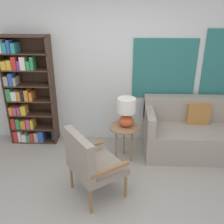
% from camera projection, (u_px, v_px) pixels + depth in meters
% --- Properties ---
extents(ground_plane, '(14.00, 14.00, 0.00)m').
position_uv_depth(ground_plane, '(102.00, 223.00, 2.86)').
color(ground_plane, '#9E998E').
extents(wall_back, '(6.40, 0.08, 2.70)m').
position_uv_depth(wall_back, '(114.00, 66.00, 4.18)').
color(wall_back, silver).
rests_on(wall_back, ground_plane).
extents(bookshelf, '(0.80, 0.30, 1.86)m').
position_uv_depth(bookshelf, '(26.00, 96.00, 4.26)').
color(bookshelf, '#422B1E').
rests_on(bookshelf, ground_plane).
extents(armchair, '(0.84, 0.85, 0.92)m').
position_uv_depth(armchair, '(89.00, 161.00, 3.06)').
color(armchair, olive).
rests_on(armchair, ground_plane).
extents(couch, '(1.75, 0.83, 0.89)m').
position_uv_depth(couch, '(198.00, 133.00, 4.13)').
color(couch, '#9E9384').
rests_on(couch, ground_plane).
extents(side_table, '(0.46, 0.46, 0.58)m').
position_uv_depth(side_table, '(124.00, 131.00, 3.85)').
color(side_table, '#99704C').
rests_on(side_table, ground_plane).
extents(table_lamp, '(0.28, 0.28, 0.45)m').
position_uv_depth(table_lamp, '(126.00, 111.00, 3.74)').
color(table_lamp, '#C65128').
rests_on(table_lamp, side_table).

